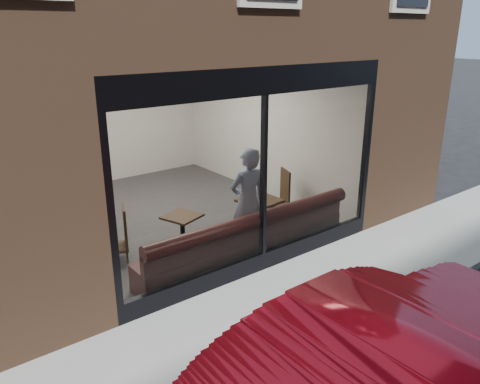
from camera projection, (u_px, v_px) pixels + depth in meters
ground at (364, 329)px, 6.07m from camera, size 120.00×120.00×0.00m
sidewalk_near at (309, 296)px, 6.81m from camera, size 40.00×2.00×0.01m
kerb_near at (368, 327)px, 6.01m from camera, size 40.00×0.10×0.12m
host_building_pier_right at (229, 105)px, 13.68m from camera, size 2.50×12.00×3.20m
host_building_backfill at (66, 105)px, 13.75m from camera, size 5.00×6.00×3.20m
cafe_floor at (171, 214)px, 9.79m from camera, size 6.00×6.00×0.00m
cafe_ceiling at (163, 57)px, 8.75m from camera, size 6.00×6.00×0.00m
cafe_wall_back at (107, 119)px, 11.50m from camera, size 5.00×0.00×5.00m
cafe_wall_left at (36, 161)px, 7.83m from camera, size 0.00×6.00×6.00m
cafe_wall_right at (262, 126)px, 10.71m from camera, size 0.00×6.00×6.00m
storefront_kick at (262, 261)px, 7.55m from camera, size 5.00×0.10×0.30m
storefront_header at (265, 80)px, 6.61m from camera, size 5.00×0.10×0.40m
storefront_mullion at (264, 178)px, 7.09m from camera, size 0.06×0.10×2.50m
storefront_glass at (265, 179)px, 7.06m from camera, size 4.80×0.00×4.80m
banquette at (247, 248)px, 7.82m from camera, size 4.00×0.55×0.45m
person at (248, 201)px, 7.92m from camera, size 0.73×0.52×1.86m
cafe_table_left at (182, 216)px, 7.78m from camera, size 0.69×0.69×0.03m
cafe_table_right at (260, 201)px, 8.49m from camera, size 0.72×0.72×0.04m
cafe_chair_left at (115, 248)px, 7.79m from camera, size 0.55×0.55×0.04m
cafe_chair_right at (276, 203)px, 9.81m from camera, size 0.60×0.60×0.04m
wall_poster at (40, 166)px, 7.87m from camera, size 0.02×0.56×0.74m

